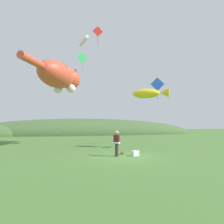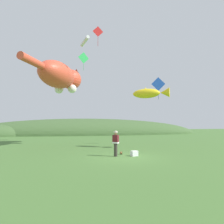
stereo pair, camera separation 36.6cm
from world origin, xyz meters
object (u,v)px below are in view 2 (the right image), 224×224
object	(u,v)px
kite_fish_windsock	(150,93)
kite_diamond_blue	(158,84)
kite_diamond_green	(84,58)
kite_diamond_red	(98,32)
kite_tube_streamer	(85,41)
kite_spool	(121,153)
festival_attendant	(116,143)
picnic_cooler	(134,153)
kite_giant_cat	(61,77)

from	to	relation	value
kite_fish_windsock	kite_diamond_blue	bearing A→B (deg)	50.53
kite_diamond_green	kite_diamond_blue	distance (m)	10.10
kite_diamond_red	kite_tube_streamer	bearing A→B (deg)	102.73
kite_spool	kite_fish_windsock	size ratio (longest dim) A/B	0.07
kite_diamond_red	kite_diamond_green	world-z (taller)	kite_diamond_red
kite_tube_streamer	kite_diamond_red	distance (m)	4.27
festival_attendant	picnic_cooler	world-z (taller)	festival_attendant
kite_tube_streamer	kite_diamond_red	size ratio (longest dim) A/B	1.33
festival_attendant	kite_tube_streamer	size ratio (longest dim) A/B	0.70
kite_tube_streamer	picnic_cooler	bearing A→B (deg)	-71.48
kite_diamond_red	picnic_cooler	bearing A→B (deg)	-66.56
kite_spool	kite_diamond_green	size ratio (longest dim) A/B	0.09
kite_giant_cat	kite_tube_streamer	xyz separation A→B (m)	(2.54, 1.21, 4.47)
kite_tube_streamer	kite_diamond_red	bearing A→B (deg)	-77.27
kite_giant_cat	kite_diamond_green	distance (m)	5.79
picnic_cooler	festival_attendant	bearing A→B (deg)	174.82
festival_attendant	kite_spool	world-z (taller)	festival_attendant
kite_giant_cat	kite_diamond_green	world-z (taller)	kite_diamond_green
kite_tube_streamer	festival_attendant	bearing A→B (deg)	-79.44
kite_tube_streamer	kite_diamond_red	xyz separation A→B (m)	(0.93, -4.11, -0.71)
kite_giant_cat	kite_diamond_red	size ratio (longest dim) A/B	4.91
festival_attendant	kite_diamond_blue	distance (m)	10.08
kite_diamond_green	kite_tube_streamer	bearing A→B (deg)	-91.05
festival_attendant	kite_giant_cat	world-z (taller)	kite_giant_cat
picnic_cooler	kite_diamond_green	size ratio (longest dim) A/B	0.24
festival_attendant	picnic_cooler	distance (m)	1.53
kite_fish_windsock	kite_diamond_red	distance (m)	7.55
picnic_cooler	kite_giant_cat	bearing A→B (deg)	126.12
kite_giant_cat	festival_attendant	bearing A→B (deg)	-60.62
festival_attendant	kite_diamond_red	size ratio (longest dim) A/B	0.93
picnic_cooler	kite_diamond_blue	xyz separation A→B (m)	(4.72, 6.02, 6.28)
picnic_cooler	kite_diamond_red	world-z (taller)	kite_diamond_red
kite_giant_cat	kite_fish_windsock	bearing A→B (deg)	-24.15
festival_attendant	kite_diamond_green	xyz separation A→B (m)	(-1.54, 11.23, 9.56)
festival_attendant	kite_fish_windsock	distance (m)	6.89
festival_attendant	kite_giant_cat	bearing A→B (deg)	119.38
kite_diamond_green	kite_fish_windsock	bearing A→B (deg)	-53.18
kite_tube_streamer	kite_spool	bearing A→B (deg)	-74.34
festival_attendant	kite_tube_streamer	bearing A→B (deg)	100.56
kite_tube_streamer	kite_fish_windsock	bearing A→B (deg)	-40.61
festival_attendant	kite_diamond_blue	world-z (taller)	kite_diamond_blue
kite_giant_cat	kite_diamond_red	xyz separation A→B (m)	(3.47, -2.90, 3.76)
kite_spool	kite_diamond_blue	xyz separation A→B (m)	(5.44, 5.14, 6.35)
kite_spool	kite_fish_windsock	distance (m)	6.76
kite_spool	kite_diamond_red	xyz separation A→B (m)	(-1.25, 3.68, 10.74)
festival_attendant	kite_giant_cat	distance (m)	10.42
kite_spool	picnic_cooler	xyz separation A→B (m)	(0.72, -0.88, 0.07)
kite_tube_streamer	kite_diamond_blue	distance (m)	9.54
picnic_cooler	kite_diamond_green	world-z (taller)	kite_diamond_green
kite_spool	kite_tube_streamer	world-z (taller)	kite_tube_streamer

